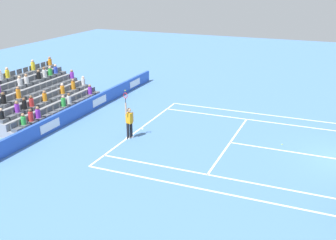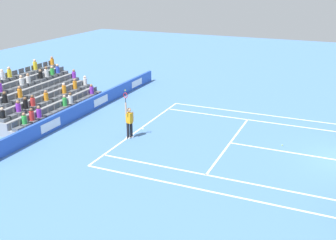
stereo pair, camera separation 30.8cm
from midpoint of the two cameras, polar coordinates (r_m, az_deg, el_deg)
name	(u,v)px [view 2 (the right image)]	position (r m, az deg, el deg)	size (l,w,h in m)	color
line_baseline	(141,128)	(24.17, -3.51, -1.20)	(10.97, 0.10, 0.01)	white
line_service	(230,143)	(22.37, 9.15, -3.19)	(8.23, 0.10, 0.01)	white
line_centre_service	(290,152)	(21.90, 17.28, -4.39)	(0.10, 6.40, 0.01)	white
line_singles_sideline_left	(216,177)	(18.66, 7.22, -7.94)	(0.10, 11.89, 0.01)	white
line_singles_sideline_right	(255,121)	(26.05, 12.45, -0.08)	(0.10, 11.89, 0.01)	white
line_doubles_sideline_left	(206,191)	(17.50, 5.90, -9.87)	(0.10, 11.89, 0.01)	white
line_doubles_sideline_right	(259,114)	(27.32, 13.04, 0.81)	(0.10, 11.89, 0.01)	white
line_centre_mark	(142,129)	(24.13, -3.29, -1.23)	(0.10, 0.20, 0.01)	white
sponsor_barrier	(77,112)	(26.31, -12.41, 1.17)	(21.36, 0.22, 0.91)	blue
tennis_player	(129,121)	(22.48, -5.09, -0.19)	(0.51, 0.43, 2.85)	black
stadium_stand	(32,99)	(28.37, -18.35, 2.77)	(8.68, 4.75, 3.04)	gray
loose_tennis_ball	(282,145)	(22.61, 16.18, -3.42)	(0.07, 0.07, 0.07)	#D1E533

